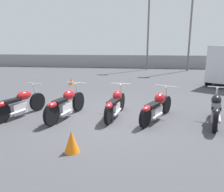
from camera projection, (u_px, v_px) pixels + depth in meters
ground_plane at (111, 118)px, 6.90m from camera, size 60.00×60.00×0.00m
fence_back at (133, 62)px, 21.66m from camera, size 40.00×0.04×1.26m
light_pole_left at (149, 17)px, 19.38m from camera, size 0.70×0.35×7.97m
light_pole_right at (192, 9)px, 18.34m from camera, size 0.70×0.35×8.93m
motorcycle_slot_0 at (19, 104)px, 6.92m from camera, size 0.89×1.99×1.00m
motorcycle_slot_1 at (66, 104)px, 6.82m from camera, size 0.81×2.15×1.03m
motorcycle_slot_2 at (115, 104)px, 6.94m from camera, size 0.67×2.09×0.97m
motorcycle_slot_3 at (157, 107)px, 6.62m from camera, size 1.19×1.99×0.96m
motorcycle_slot_4 at (216, 110)px, 6.28m from camera, size 0.78×1.97×1.01m
traffic_cone_near at (72, 141)px, 4.66m from camera, size 0.33×0.33×0.49m
traffic_cone_far at (71, 81)px, 12.67m from camera, size 0.30×0.30×0.40m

